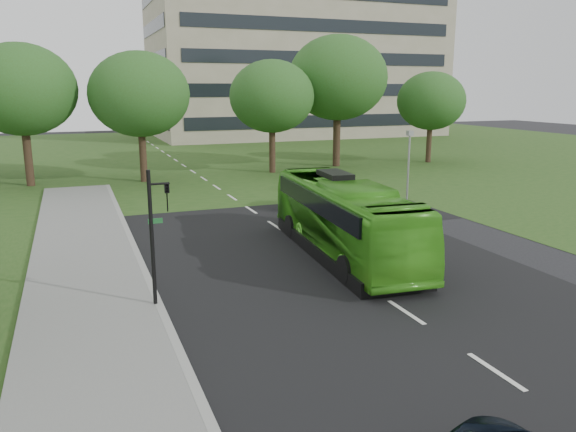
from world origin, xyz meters
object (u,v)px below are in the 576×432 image
object	(u,v)px
camera_pole	(409,156)
office_building	(295,47)
tree_park_a	(21,90)
tree_park_d	(338,78)
tree_park_b	(139,94)
tree_park_e	(431,101)
tree_park_c	(272,97)
bus	(344,218)
traffic_light	(156,228)
sedan	(321,195)

from	to	relation	value
camera_pole	office_building	bearing A→B (deg)	65.36
tree_park_a	tree_park_d	xyz separation A→B (m)	(24.73, 1.40, 0.94)
tree_park_d	camera_pole	xyz separation A→B (m)	(-2.58, -15.35, -4.86)
tree_park_b	tree_park_e	world-z (taller)	tree_park_b
tree_park_e	office_building	bearing A→B (deg)	89.65
tree_park_a	tree_park_c	bearing A→B (deg)	-0.42
tree_park_b	tree_park_e	xyz separation A→B (m)	(26.14, 1.71, -0.73)
tree_park_d	bus	bearing A→B (deg)	-115.32
tree_park_e	traffic_light	size ratio (longest dim) A/B	1.87
tree_park_a	tree_park_e	bearing A→B (deg)	1.17
tree_park_b	tree_park_d	world-z (taller)	tree_park_d
camera_pole	tree_park_d	bearing A→B (deg)	69.66
tree_park_d	sedan	size ratio (longest dim) A/B	2.49
tree_park_e	traffic_light	bearing A→B (deg)	-137.00
bus	tree_park_c	bearing A→B (deg)	82.12
sedan	bus	bearing A→B (deg)	161.30
tree_park_d	tree_park_e	xyz separation A→B (m)	(9.17, -0.71, -2.00)
tree_park_c	tree_park_d	size ratio (longest dim) A/B	0.80
tree_park_b	bus	size ratio (longest dim) A/B	0.84
tree_park_b	tree_park_c	size ratio (longest dim) A/B	1.04
tree_park_d	sedan	world-z (taller)	tree_park_d
traffic_light	tree_park_c	bearing A→B (deg)	60.19
traffic_light	tree_park_a	bearing A→B (deg)	97.87
tree_park_a	tree_park_c	xyz separation A→B (m)	(18.17, -0.13, -0.56)
tree_park_b	camera_pole	distance (m)	19.68
sedan	camera_pole	world-z (taller)	camera_pole
tree_park_b	bus	world-z (taller)	tree_park_b
tree_park_b	traffic_light	xyz separation A→B (m)	(-2.67, -25.16, -3.75)
tree_park_d	tree_park_e	size ratio (longest dim) A/B	1.36
sedan	traffic_light	xyz separation A→B (m)	(-11.06, -12.01, 1.85)
bus	tree_park_b	bearing A→B (deg)	108.19
tree_park_a	sedan	bearing A→B (deg)	-41.25
bus	camera_pole	world-z (taller)	camera_pole
tree_park_c	sedan	distance (m)	15.16
tree_park_a	tree_park_c	world-z (taller)	tree_park_a
office_building	tree_park_b	distance (m)	44.71
bus	tree_park_d	bearing A→B (deg)	69.14
tree_park_d	camera_pole	world-z (taller)	tree_park_d
tree_park_e	traffic_light	xyz separation A→B (m)	(-28.81, -26.87, -3.02)
bus	sedan	bearing A→B (deg)	75.84
camera_pole	tree_park_e	bearing A→B (deg)	40.45
office_building	tree_park_e	distance (m)	34.57
traffic_light	sedan	bearing A→B (deg)	44.21
tree_park_c	bus	size ratio (longest dim) A/B	0.81
sedan	tree_park_c	bearing A→B (deg)	-8.26
tree_park_a	tree_park_e	world-z (taller)	tree_park_a
traffic_light	tree_park_d	bearing A→B (deg)	51.40
tree_park_b	tree_park_c	bearing A→B (deg)	4.84
tree_park_e	camera_pole	world-z (taller)	tree_park_e
tree_park_b	sedan	xyz separation A→B (m)	(8.39, -13.15, -5.60)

